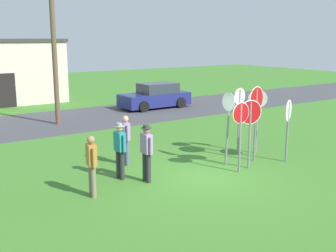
{
  "coord_description": "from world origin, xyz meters",
  "views": [
    {
      "loc": [
        -7.82,
        -9.46,
        4.23
      ],
      "look_at": [
        -0.02,
        1.9,
        1.3
      ],
      "focal_mm": 44.6,
      "sensor_mm": 36.0,
      "label": 1
    }
  ],
  "objects": [
    {
      "name": "ground_plane",
      "position": [
        0.0,
        0.0,
        0.0
      ],
      "size": [
        80.0,
        80.0,
        0.0
      ],
      "primitive_type": "plane",
      "color": "#3D7528"
    },
    {
      "name": "person_in_teal",
      "position": [
        -1.29,
        2.55,
        0.95
      ],
      "size": [
        0.29,
        0.56,
        1.69
      ],
      "color": "#4C5670",
      "rests_on": "ground"
    },
    {
      "name": "street_asphalt",
      "position": [
        0.0,
        11.13,
        0.0
      ],
      "size": [
        60.0,
        6.4,
        0.01
      ],
      "primitive_type": "cube",
      "color": "#424247",
      "rests_on": "ground"
    },
    {
      "name": "person_holding_notes",
      "position": [
        -1.61,
        0.7,
        0.98
      ],
      "size": [
        0.31,
        0.57,
        1.74
      ],
      "color": "#2D2D33",
      "rests_on": "ground"
    },
    {
      "name": "person_with_sunhat",
      "position": [
        -3.45,
        0.52,
        0.95
      ],
      "size": [
        0.27,
        0.56,
        1.69
      ],
      "color": "#7A6B56",
      "rests_on": "ground"
    },
    {
      "name": "stop_sign_nearest",
      "position": [
        3.45,
        -0.28,
        1.48
      ],
      "size": [
        0.68,
        0.33,
        2.17
      ],
      "color": "slate",
      "rests_on": "ground"
    },
    {
      "name": "stop_sign_far_back",
      "position": [
        2.73,
        1.35,
        1.62
      ],
      "size": [
        0.61,
        0.1,
        2.46
      ],
      "color": "slate",
      "rests_on": "ground"
    },
    {
      "name": "stop_sign_rear_right",
      "position": [
        1.29,
        -0.21,
        1.53
      ],
      "size": [
        0.68,
        0.07,
        2.27
      ],
      "color": "slate",
      "rests_on": "ground"
    },
    {
      "name": "utility_pole",
      "position": [
        -0.81,
        10.44,
        4.28
      ],
      "size": [
        1.8,
        0.24,
        8.2
      ],
      "color": "brown",
      "rests_on": "ground"
    },
    {
      "name": "parked_car_on_street",
      "position": [
        5.88,
        11.85,
        0.69
      ],
      "size": [
        4.31,
        2.04,
        1.51
      ],
      "color": "navy",
      "rests_on": "ground"
    },
    {
      "name": "stop_sign_rear_left",
      "position": [
        1.86,
        -0.07,
        1.56
      ],
      "size": [
        0.78,
        0.23,
        2.28
      ],
      "color": "slate",
      "rests_on": "ground"
    },
    {
      "name": "stop_sign_low_front",
      "position": [
        1.53,
        0.63,
        1.64
      ],
      "size": [
        0.18,
        0.63,
        2.47
      ],
      "color": "slate",
      "rests_on": "ground"
    },
    {
      "name": "stop_sign_tallest",
      "position": [
        3.36,
        1.06,
        1.61
      ],
      "size": [
        0.51,
        0.52,
        2.39
      ],
      "color": "slate",
      "rests_on": "ground"
    },
    {
      "name": "person_in_blue",
      "position": [
        -2.14,
        1.38,
        0.98
      ],
      "size": [
        0.32,
        0.57,
        1.74
      ],
      "color": "#2D2D33",
      "rests_on": "ground"
    },
    {
      "name": "stop_sign_leaning_right",
      "position": [
        2.63,
        0.43,
        1.82
      ],
      "size": [
        0.84,
        0.22,
        2.62
      ],
      "color": "slate",
      "rests_on": "ground"
    }
  ]
}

